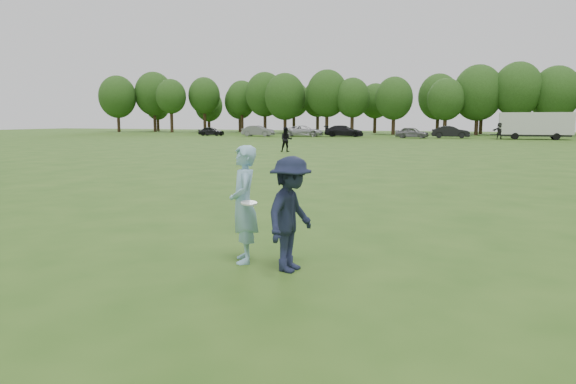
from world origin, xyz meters
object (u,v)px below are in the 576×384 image
Objects in this scene: player_far_a at (286,140)px; car_a at (211,131)px; car_b at (258,131)px; car_f at (451,132)px; thrower at (244,204)px; defender at (291,214)px; cargo_trailer at (535,124)px; player_far_d at (500,131)px; car_d at (344,131)px; car_c at (304,131)px; car_e at (412,133)px.

player_far_a is 0.48× the size of car_a.
car_f is (25.89, 2.14, 0.02)m from car_b.
thrower reaches higher than player_far_a.
defender is 61.45m from car_f.
defender is 0.40× the size of car_b.
car_a is at bearing -178.63° from cargo_trailer.
car_b is 0.51× the size of cargo_trailer.
player_far_a is 34.79m from player_far_d.
cargo_trailer reaches higher than car_b.
car_d is at bearing 164.03° from thrower.
player_far_a is at bearing 160.19° from car_f.
car_c reaches higher than car_e.
thrower is 60.92m from cargo_trailer.
cargo_trailer reaches higher than player_far_d.
defender is at bearing -91.44° from player_far_a.
car_d is 14.13m from car_f.
cargo_trailer is at bearing -87.81° from car_a.
thrower is at bearing 84.79° from defender.
thrower reaches higher than car_b.
car_b is (-26.64, 59.31, -0.16)m from defender.
car_d reaches higher than car_b.
car_e is (14.88, -1.06, -0.05)m from car_c.
defender is 0.39× the size of car_f.
car_d is at bearing 74.91° from player_far_a.
car_b reaches higher than car_e.
player_far_d reaches higher than car_e.
player_far_d is at bearing 41.18° from player_far_a.
car_b reaches higher than car_a.
car_e is (28.73, 0.30, 0.06)m from car_a.
player_far_d is at bearing -88.50° from car_e.
car_b is 21.28m from car_e.
cargo_trailer reaches higher than defender.
car_a is 0.70× the size of car_c.
player_far_a reaches higher than car_f.
car_b is 35.54m from cargo_trailer.
player_far_d is (15.59, 31.10, 0.10)m from player_far_a.
cargo_trailer is (19.51, 32.26, 0.86)m from player_far_a.
player_far_d is at bearing -163.57° from cargo_trailer.
cargo_trailer reaches higher than thrower.
player_far_a is at bearing -154.84° from car_b.
car_d is 0.59× the size of cargo_trailer.
cargo_trailer is (42.97, 1.03, 1.12)m from car_a.
car_d is 1.14× the size of car_f.
car_c is at bearing -80.02° from car_b.
player_far_d is 10.33m from car_e.
car_e is 0.89× the size of car_f.
player_far_d is 0.43× the size of car_f.
car_d reaches higher than car_a.
cargo_trailer is (3.92, 1.16, 0.77)m from player_far_d.
car_d reaches higher than car_e.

